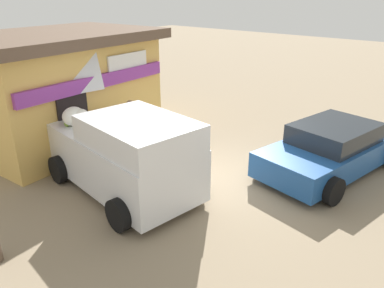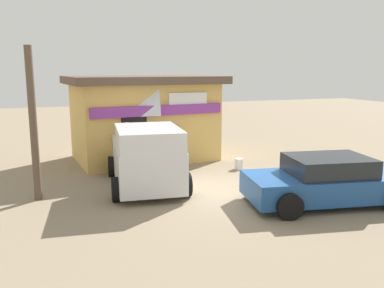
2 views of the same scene
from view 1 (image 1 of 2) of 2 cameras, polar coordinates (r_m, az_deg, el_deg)
The scene contains 8 objects.
ground_plane at distance 9.43m, azimuth 4.89°, elevation -4.91°, with size 60.00×60.00×0.00m, color gray.
storefront_bar at distance 11.78m, azimuth -19.32°, elevation 8.15°, with size 5.98×4.33×3.24m.
delivery_van at distance 8.49m, azimuth -10.35°, elevation -1.34°, with size 2.54×4.42×2.95m.
parked_sedan at distance 10.11m, azimuth 20.62°, elevation -0.67°, with size 4.52×2.73×1.26m.
vendor_standing at distance 10.22m, azimuth -9.23°, elevation 2.88°, with size 0.43×0.54×1.64m.
customer_bending at distance 9.69m, azimuth -16.43°, elevation 0.57°, with size 0.68×0.74×1.41m.
unloaded_banana_pile at distance 11.10m, azimuth -18.03°, elevation -0.37°, with size 0.89×0.78×0.49m.
paint_bucket at distance 11.78m, azimuth 0.41°, elevation 1.94°, with size 0.29×0.29×0.38m, color silver.
Camera 1 is at (-6.87, -4.79, 4.34)m, focal length 34.93 mm.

